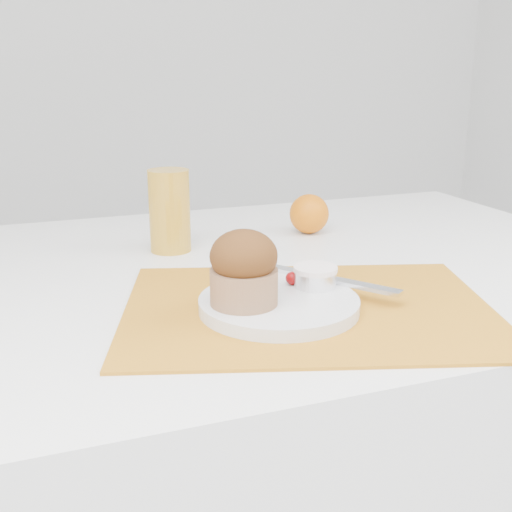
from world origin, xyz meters
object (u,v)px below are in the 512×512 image
object	(u,v)px
orange	(309,214)
juice_glass	(170,211)
plate	(279,304)
muffin	(244,269)
table	(258,479)

from	to	relation	value
orange	juice_glass	size ratio (longest dim) A/B	0.53
plate	juice_glass	bearing A→B (deg)	101.00
juice_glass	orange	bearing A→B (deg)	5.49
juice_glass	muffin	xyz separation A→B (m)	(0.02, -0.32, -0.00)
plate	juice_glass	size ratio (longest dim) A/B	1.48
plate	juice_glass	distance (m)	0.32
table	juice_glass	distance (m)	0.47
plate	orange	size ratio (longest dim) A/B	2.78
orange	muffin	bearing A→B (deg)	-125.33
plate	orange	bearing A→B (deg)	59.94
orange	muffin	size ratio (longest dim) A/B	0.76
juice_glass	muffin	size ratio (longest dim) A/B	1.43
muffin	orange	bearing A→B (deg)	54.67
orange	table	bearing A→B (deg)	-135.47
orange	juice_glass	xyz separation A→B (m)	(-0.26, -0.02, 0.03)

